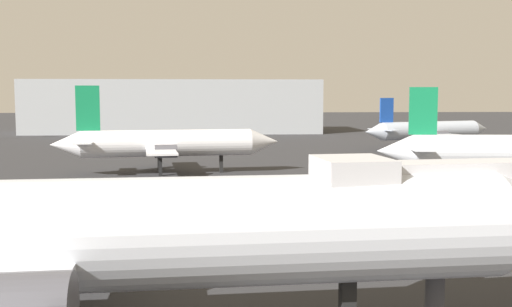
{
  "coord_description": "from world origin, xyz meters",
  "views": [
    {
      "loc": [
        2.25,
        -8.58,
        8.71
      ],
      "look_at": [
        5.56,
        39.23,
        4.03
      ],
      "focal_mm": 41.69,
      "sensor_mm": 36.0,
      "label": 1
    }
  ],
  "objects_px": {
    "airplane_far_left": "(166,143)",
    "airplane_far_right": "(428,130)",
    "airplane_at_gate": "(57,236)",
    "baggage_cart": "(33,232)"
  },
  "relations": [
    {
      "from": "airplane_far_left",
      "to": "baggage_cart",
      "type": "height_order",
      "value": "airplane_far_left"
    },
    {
      "from": "airplane_far_left",
      "to": "airplane_far_right",
      "type": "height_order",
      "value": "airplane_far_left"
    },
    {
      "from": "airplane_at_gate",
      "to": "airplane_far_left",
      "type": "xyz_separation_m",
      "value": [
        -0.33,
        47.16,
        -0.77
      ]
    },
    {
      "from": "airplane_far_left",
      "to": "baggage_cart",
      "type": "xyz_separation_m",
      "value": [
        -5.17,
        -31.52,
        -2.68
      ]
    },
    {
      "from": "airplane_at_gate",
      "to": "baggage_cart",
      "type": "xyz_separation_m",
      "value": [
        -5.5,
        15.65,
        -3.45
      ]
    },
    {
      "from": "airplane_at_gate",
      "to": "airplane_far_right",
      "type": "bearing_deg",
      "value": 58.68
    },
    {
      "from": "airplane_at_gate",
      "to": "airplane_far_right",
      "type": "height_order",
      "value": "airplane_at_gate"
    },
    {
      "from": "airplane_far_left",
      "to": "airplane_far_right",
      "type": "distance_m",
      "value": 48.84
    },
    {
      "from": "airplane_at_gate",
      "to": "airplane_far_right",
      "type": "relative_size",
      "value": 1.55
    },
    {
      "from": "airplane_far_right",
      "to": "baggage_cart",
      "type": "distance_m",
      "value": 74.73
    }
  ]
}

